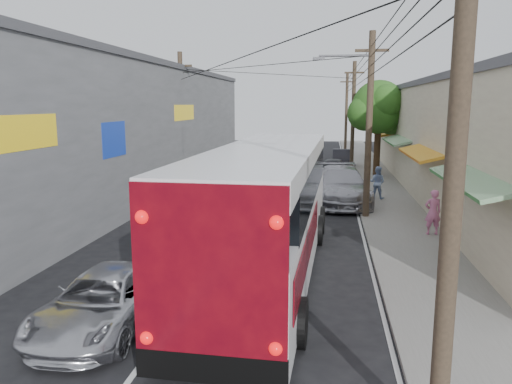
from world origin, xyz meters
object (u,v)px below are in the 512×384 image
parked_car_mid (332,168)px  pedestrian_near (433,212)px  coach_bus (268,208)px  pedestrian_far (377,182)px  parked_suv (341,186)px  jeepney (104,301)px  parked_car_far (342,158)px

parked_car_mid → pedestrian_near: 15.30m
coach_bus → pedestrian_far: size_ratio=7.82×
parked_suv → parked_car_mid: bearing=87.5°
jeepney → parked_car_far: 31.00m
jeepney → parked_car_far: bearing=79.3°
coach_bus → jeepney: bearing=-124.2°
parked_suv → parked_car_mid: parked_suv is taller
jeepney → parked_car_mid: 24.56m
coach_bus → parked_suv: size_ratio=2.08×
pedestrian_far → jeepney: bearing=90.4°
coach_bus → parked_suv: 11.25m
parked_car_mid → pedestrian_near: pedestrian_near is taller
coach_bus → parked_car_far: coach_bus is taller
pedestrian_far → parked_suv: bearing=53.4°
coach_bus → parked_car_mid: coach_bus is taller
pedestrian_near → jeepney: bearing=36.7°
pedestrian_near → parked_suv: bearing=-71.3°
jeepney → parked_car_far: parked_car_far is taller
parked_suv → parked_car_far: 15.09m
parked_car_mid → pedestrian_near: (3.66, -14.85, 0.30)m
coach_bus → parked_suv: (2.41, 10.94, -1.04)m
jeepney → parked_suv: (5.59, 15.33, 0.29)m
pedestrian_near → pedestrian_far: pedestrian_near is taller
coach_bus → jeepney: size_ratio=2.90×
coach_bus → pedestrian_far: (4.30, 11.97, -0.99)m
parked_car_mid → parked_car_far: bearing=89.4°
parked_suv → pedestrian_far: parked_suv is taller
parked_suv → parked_car_far: (0.41, 15.08, -0.21)m
pedestrian_far → coach_bus: bearing=95.2°
parked_suv → parked_car_far: size_ratio=1.48×
pedestrian_far → parked_car_far: bearing=-59.1°
parked_car_far → pedestrian_near: size_ratio=2.49×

